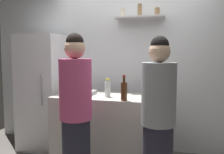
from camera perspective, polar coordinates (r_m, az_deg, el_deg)
back_wall_assembly at (r=3.83m, az=5.08°, el=2.79°), size 4.80×0.32×2.60m
refrigerator at (r=3.99m, az=-15.67°, el=-3.36°), size 0.65×0.64×1.77m
counter at (r=3.32m, az=0.00°, el=-12.36°), size 1.51×0.64×0.93m
baking_pan at (r=3.38m, az=-6.86°, el=-3.55°), size 0.34×0.24×0.05m
utensil_holder at (r=3.20m, az=8.94°, el=-3.59°), size 0.11×0.11×0.21m
wine_bottle_amber_glass at (r=2.90m, az=2.80°, el=-3.19°), size 0.08×0.08×0.30m
wine_bottle_dark_glass at (r=3.18m, az=11.94°, el=-2.62°), size 0.07×0.07×0.31m
wine_bottle_pale_glass at (r=3.09m, az=-6.76°, el=-2.86°), size 0.08×0.08×0.30m
water_bottle_plastic at (r=3.14m, az=-1.05°, el=-2.77°), size 0.08×0.08×0.23m
person_pink_top at (r=2.64m, az=-8.40°, el=-8.72°), size 0.34×0.34×1.69m
person_grey_hoodie at (r=2.52m, az=10.70°, el=-9.98°), size 0.34×0.34×1.66m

